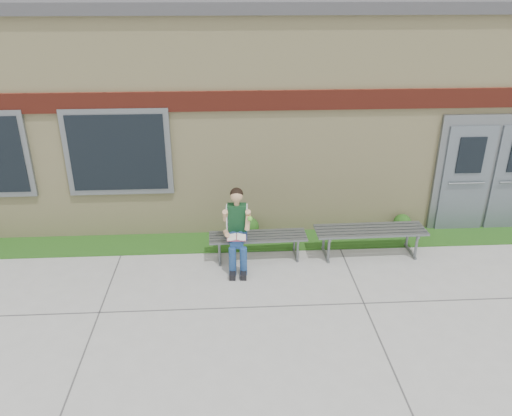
{
  "coord_description": "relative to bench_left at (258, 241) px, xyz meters",
  "views": [
    {
      "loc": [
        -1.03,
        -5.75,
        4.48
      ],
      "look_at": [
        -0.59,
        1.7,
        1.11
      ],
      "focal_mm": 35.0,
      "sensor_mm": 36.0,
      "label": 1
    }
  ],
  "objects": [
    {
      "name": "shrub_east",
      "position": [
        2.89,
        0.85,
        -0.15
      ],
      "size": [
        0.34,
        0.34,
        0.34
      ],
      "primitive_type": "sphere",
      "color": "#1C4A13",
      "rests_on": "grass_strip"
    },
    {
      "name": "girl",
      "position": [
        -0.36,
        -0.21,
        0.37
      ],
      "size": [
        0.5,
        0.84,
        1.37
      ],
      "rotation": [
        0.0,
        0.0,
        -0.05
      ],
      "color": "navy",
      "rests_on": "ground"
    },
    {
      "name": "bench_right",
      "position": [
        2.0,
        0.0,
        0.05
      ],
      "size": [
        1.96,
        0.57,
        0.51
      ],
      "rotation": [
        0.0,
        0.0,
        0.02
      ],
      "color": "slate",
      "rests_on": "ground"
    },
    {
      "name": "ground",
      "position": [
        0.54,
        -2.0,
        -0.34
      ],
      "size": [
        80.0,
        80.0,
        0.0
      ],
      "primitive_type": "plane",
      "color": "#9E9E99",
      "rests_on": "ground"
    },
    {
      "name": "school_building",
      "position": [
        0.54,
        3.99,
        1.76
      ],
      "size": [
        16.2,
        6.22,
        4.2
      ],
      "color": "beige",
      "rests_on": "ground"
    },
    {
      "name": "bench_left",
      "position": [
        0.0,
        0.0,
        0.0
      ],
      "size": [
        1.71,
        0.51,
        0.44
      ],
      "rotation": [
        0.0,
        0.0,
        0.02
      ],
      "color": "slate",
      "rests_on": "ground"
    },
    {
      "name": "shrub_mid",
      "position": [
        -0.1,
        0.85,
        -0.14
      ],
      "size": [
        0.35,
        0.35,
        0.35
      ],
      "primitive_type": "sphere",
      "color": "#1C4A13",
      "rests_on": "grass_strip"
    },
    {
      "name": "grass_strip",
      "position": [
        0.54,
        0.6,
        -0.33
      ],
      "size": [
        16.0,
        0.8,
        0.02
      ],
      "primitive_type": "cube",
      "color": "#1C4A13",
      "rests_on": "ground"
    }
  ]
}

